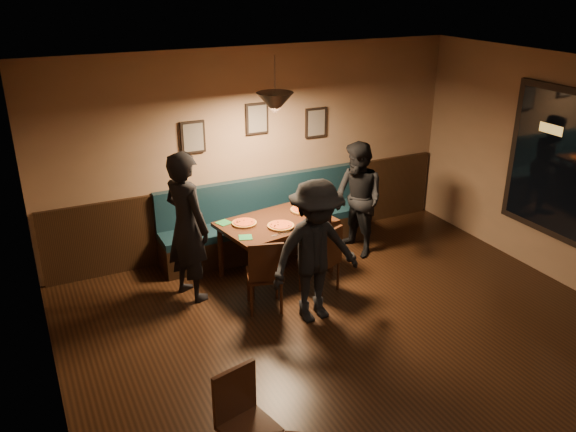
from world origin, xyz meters
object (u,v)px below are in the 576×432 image
object	(u,v)px
chair_near_left	(264,273)
soda_glass	(329,217)
diner_left	(187,226)
booth_bench	(266,218)
chair_near_right	(320,259)
diner_front	(316,252)
tabasco_bottle	(316,211)
dining_table	(276,248)
cafe_chair_far	(249,427)
diner_right	(358,200)

from	to	relation	value
chair_near_left	soda_glass	world-z (taller)	chair_near_left
chair_near_left	diner_left	world-z (taller)	diner_left
booth_bench	chair_near_right	size ratio (longest dim) A/B	3.42
diner_front	tabasco_bottle	distance (m)	1.24
dining_table	cafe_chair_far	distance (m)	3.32
chair_near_left	chair_near_right	distance (m)	0.77
chair_near_left	diner_front	bearing A→B (deg)	-29.97
diner_left	soda_glass	size ratio (longest dim) A/B	12.74
booth_bench	chair_near_right	world-z (taller)	booth_bench
chair_near_left	diner_front	distance (m)	0.72
tabasco_bottle	cafe_chair_far	world-z (taller)	cafe_chair_far
dining_table	soda_glass	size ratio (longest dim) A/B	9.67
diner_front	chair_near_right	bearing A→B (deg)	53.49
diner_right	tabasco_bottle	world-z (taller)	diner_right
chair_near_left	chair_near_right	xyz separation A→B (m)	(0.77, 0.07, -0.02)
booth_bench	tabasco_bottle	world-z (taller)	booth_bench
chair_near_right	soda_glass	world-z (taller)	soda_glass
dining_table	chair_near_left	bearing A→B (deg)	-133.85
chair_near_right	diner_right	xyz separation A→B (m)	(0.98, 0.71, 0.36)
chair_near_left	diner_right	size ratio (longest dim) A/B	0.57
cafe_chair_far	diner_left	bearing A→B (deg)	-112.38
booth_bench	diner_right	bearing A→B (deg)	-28.60
soda_glass	cafe_chair_far	size ratio (longest dim) A/B	0.16
booth_bench	chair_near_right	bearing A→B (deg)	-84.56
diner_front	soda_glass	bearing A→B (deg)	49.30
diner_right	diner_left	bearing A→B (deg)	-95.19
diner_left	chair_near_right	bearing A→B (deg)	-133.53
diner_left	diner_front	xyz separation A→B (m)	(1.12, -1.10, -0.09)
diner_front	tabasco_bottle	size ratio (longest dim) A/B	12.94
chair_near_right	diner_left	world-z (taller)	diner_left
chair_near_left	diner_left	size ratio (longest dim) A/B	0.50
dining_table	diner_right	bearing A→B (deg)	-6.17
dining_table	soda_glass	world-z (taller)	soda_glass
diner_front	soda_glass	xyz separation A→B (m)	(0.64, 0.83, -0.01)
chair_near_right	diner_front	size ratio (longest dim) A/B	0.53
chair_near_right	soda_glass	bearing A→B (deg)	23.44
dining_table	cafe_chair_far	bearing A→B (deg)	-128.19
booth_bench	diner_right	distance (m)	1.29
chair_near_right	diner_left	size ratio (longest dim) A/B	0.48
chair_near_left	cafe_chair_far	distance (m)	2.47
booth_bench	diner_front	size ratio (longest dim) A/B	1.80
chair_near_left	soda_glass	bearing A→B (deg)	35.99
dining_table	soda_glass	distance (m)	0.80
chair_near_left	diner_right	xyz separation A→B (m)	(1.74, 0.78, 0.34)
chair_near_left	cafe_chair_far	size ratio (longest dim) A/B	1.03
chair_near_left	chair_near_right	size ratio (longest dim) A/B	1.04
booth_bench	diner_right	size ratio (longest dim) A/B	1.88
chair_near_right	soda_glass	distance (m)	0.58
chair_near_right	diner_right	distance (m)	1.26
diner_front	cafe_chair_far	bearing A→B (deg)	-133.98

